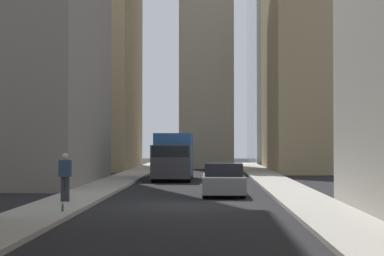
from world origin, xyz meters
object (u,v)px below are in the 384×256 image
at_px(pedestrian, 65,175).
at_px(discarded_bottle, 63,208).
at_px(delivery_truck, 173,156).
at_px(hatchback_grey, 223,180).

relative_size(pedestrian, discarded_bottle, 6.58).
bearing_deg(delivery_truck, pedestrian, 168.90).
relative_size(delivery_truck, pedestrian, 3.64).
xyz_separation_m(delivery_truck, discarded_bottle, (-19.14, 2.41, -1.21)).
xyz_separation_m(delivery_truck, pedestrian, (-15.76, 3.09, -0.35)).
distance_m(hatchback_grey, pedestrian, 7.36).
distance_m(delivery_truck, hatchback_grey, 11.73).
bearing_deg(pedestrian, discarded_bottle, -168.56).
bearing_deg(delivery_truck, discarded_bottle, 172.83).
relative_size(hatchback_grey, pedestrian, 2.42).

